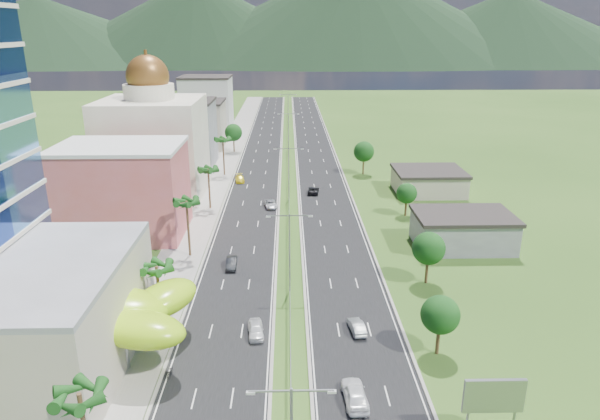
{
  "coord_description": "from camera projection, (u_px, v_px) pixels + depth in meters",
  "views": [
    {
      "loc": [
        -0.09,
        -54.82,
        33.85
      ],
      "look_at": [
        1.67,
        23.27,
        7.0
      ],
      "focal_mm": 32.0,
      "sensor_mm": 36.0,
      "label": 1
    }
  ],
  "objects": [
    {
      "name": "car_silver_right",
      "position": [
        357.0,
        326.0,
        62.37
      ],
      "size": [
        1.97,
        4.23,
        1.34
      ],
      "primitive_type": "imported",
      "rotation": [
        0.0,
        0.0,
        3.28
      ],
      "color": "#A6AAAD",
      "rests_on": "road_right"
    },
    {
      "name": "palm_tree_a",
      "position": [
        80.0,
        399.0,
        39.1
      ],
      "size": [
        3.6,
        3.6,
        9.1
      ],
      "color": "#47301C",
      "rests_on": "ground"
    },
    {
      "name": "lime_canopy",
      "position": [
        103.0,
        312.0,
        57.0
      ],
      "size": [
        18.0,
        15.0,
        7.4
      ],
      "color": "#9ED915",
      "rests_on": "ground"
    },
    {
      "name": "streetlight_median_e",
      "position": [
        288.0,
        106.0,
        193.0
      ],
      "size": [
        6.04,
        0.25,
        11.0
      ],
      "color": "gray",
      "rests_on": "ground"
    },
    {
      "name": "road_right",
      "position": [
        316.0,
        155.0,
        148.07
      ],
      "size": [
        11.0,
        260.0,
        0.04
      ],
      "primitive_type": "cube",
      "color": "black",
      "rests_on": "ground"
    },
    {
      "name": "leafy_tree_rc",
      "position": [
        407.0,
        193.0,
        99.7
      ],
      "size": [
        3.85,
        3.85,
        6.33
      ],
      "color": "#47301C",
      "rests_on": "ground"
    },
    {
      "name": "motorcycle",
      "position": [
        170.0,
        371.0,
        54.36
      ],
      "size": [
        0.72,
        1.97,
        1.24
      ],
      "primitive_type": "imported",
      "rotation": [
        0.0,
        0.0,
        -0.07
      ],
      "color": "black",
      "rests_on": "road_left"
    },
    {
      "name": "leafy_tree_rb",
      "position": [
        429.0,
        248.0,
        72.9
      ],
      "size": [
        4.55,
        4.55,
        7.47
      ],
      "color": "#47301C",
      "rests_on": "ground"
    },
    {
      "name": "shed_far",
      "position": [
        428.0,
        182.0,
        114.75
      ],
      "size": [
        14.0,
        12.0,
        4.4
      ],
      "primitive_type": "cube",
      "color": "#B5AC95",
      "rests_on": "ground"
    },
    {
      "name": "leafy_tree_rd",
      "position": [
        364.0,
        152.0,
        127.58
      ],
      "size": [
        4.9,
        4.9,
        8.05
      ],
      "color": "#47301C",
      "rests_on": "ground"
    },
    {
      "name": "car_dark_left",
      "position": [
        232.0,
        263.0,
        79.02
      ],
      "size": [
        1.66,
        4.35,
        1.41
      ],
      "primitive_type": "imported",
      "rotation": [
        0.0,
        0.0,
        0.04
      ],
      "color": "black",
      "rests_on": "road_left"
    },
    {
      "name": "billboard",
      "position": [
        494.0,
        398.0,
        44.74
      ],
      "size": [
        5.2,
        0.35,
        6.2
      ],
      "color": "gray",
      "rests_on": "ground"
    },
    {
      "name": "sidewalk_left",
      "position": [
        227.0,
        156.0,
        147.54
      ],
      "size": [
        7.0,
        260.0,
        0.12
      ],
      "primitive_type": "cube",
      "color": "gray",
      "rests_on": "ground"
    },
    {
      "name": "palm_tree_e",
      "position": [
        223.0,
        141.0,
        125.98
      ],
      "size": [
        3.6,
        3.6,
        9.4
      ],
      "color": "#47301C",
      "rests_on": "ground"
    },
    {
      "name": "car_white_near_right",
      "position": [
        355.0,
        394.0,
        50.56
      ],
      "size": [
        2.42,
        5.37,
        1.79
      ],
      "primitive_type": "imported",
      "rotation": [
        0.0,
        0.0,
        3.2
      ],
      "color": "white",
      "rests_on": "road_right"
    },
    {
      "name": "car_silver_mid_left",
      "position": [
        271.0,
        204.0,
        105.36
      ],
      "size": [
        2.93,
        4.99,
        1.3
      ],
      "primitive_type": "imported",
      "rotation": [
        0.0,
        0.0,
        0.17
      ],
      "color": "#AAADB2",
      "rests_on": "road_left"
    },
    {
      "name": "road_left",
      "position": [
        262.0,
        156.0,
        147.76
      ],
      "size": [
        11.0,
        260.0,
        0.04
      ],
      "primitive_type": "cube",
      "color": "black",
      "rests_on": "ground"
    },
    {
      "name": "palm_tree_d",
      "position": [
        208.0,
        171.0,
        102.6
      ],
      "size": [
        3.6,
        3.6,
        8.6
      ],
      "color": "#47301C",
      "rests_on": "ground"
    },
    {
      "name": "leafy_tree_lfar",
      "position": [
        233.0,
        133.0,
        150.51
      ],
      "size": [
        4.9,
        4.9,
        8.05
      ],
      "color": "#47301C",
      "rests_on": "ground"
    },
    {
      "name": "domed_building",
      "position": [
        153.0,
        141.0,
        110.54
      ],
      "size": [
        20.0,
        20.0,
        28.7
      ],
      "color": "beige",
      "rests_on": "ground"
    },
    {
      "name": "palm_tree_b",
      "position": [
        157.0,
        270.0,
        62.1
      ],
      "size": [
        3.6,
        3.6,
        8.1
      ],
      "color": "#47301C",
      "rests_on": "ground"
    },
    {
      "name": "streetlight_median_d",
      "position": [
        288.0,
        128.0,
        150.45
      ],
      "size": [
        6.04,
        0.25,
        11.0
      ],
      "color": "gray",
      "rests_on": "ground"
    },
    {
      "name": "shed_near",
      "position": [
        463.0,
        232.0,
        86.25
      ],
      "size": [
        15.0,
        10.0,
        5.0
      ],
      "primitive_type": "cube",
      "color": "gray",
      "rests_on": "ground"
    },
    {
      "name": "leafy_tree_ra",
      "position": [
        440.0,
        315.0,
        56.89
      ],
      "size": [
        4.2,
        4.2,
        6.9
      ],
      "color": "#47301C",
      "rests_on": "ground"
    },
    {
      "name": "streetlight_median_c",
      "position": [
        289.0,
        168.0,
        107.91
      ],
      "size": [
        6.04,
        0.25,
        11.0
      ],
      "color": "gray",
      "rests_on": "ground"
    },
    {
      "name": "midrise_white",
      "position": [
        207.0,
        106.0,
        177.51
      ],
      "size": [
        16.0,
        15.0,
        18.0
      ],
      "primitive_type": "cube",
      "color": "silver",
      "rests_on": "ground"
    },
    {
      "name": "car_white_near_left",
      "position": [
        256.0,
        329.0,
        61.65
      ],
      "size": [
        2.17,
        4.45,
        1.46
      ],
      "primitive_type": "imported",
      "rotation": [
        0.0,
        0.0,
        0.11
      ],
      "color": "white",
      "rests_on": "road_left"
    },
    {
      "name": "median_guardrail",
      "position": [
        289.0,
        170.0,
        130.69
      ],
      "size": [
        0.1,
        216.06,
        0.76
      ],
      "color": "gray",
      "rests_on": "ground"
    },
    {
      "name": "streetlight_median_b",
      "position": [
        290.0,
        245.0,
        70.09
      ],
      "size": [
        6.04,
        0.25,
        11.0
      ],
      "color": "gray",
      "rests_on": "ground"
    },
    {
      "name": "mountain_ridge",
      "position": [
        353.0,
        66.0,
        489.55
      ],
      "size": [
        860.0,
        140.0,
        90.0
      ],
      "primitive_type": null,
      "color": "black",
      "rests_on": "ground"
    },
    {
      "name": "midrise_beige",
      "position": [
        196.0,
        125.0,
        156.58
      ],
      "size": [
        16.0,
        15.0,
        13.0
      ],
      "primitive_type": "cube",
      "color": "#B5AC95",
      "rests_on": "ground"
    },
    {
      "name": "car_dark_far_right",
      "position": [
        313.0,
        190.0,
        114.3
      ],
      "size": [
        2.74,
        5.04,
        1.34
      ],
      "primitive_type": "imported",
      "rotation": [
        0.0,
        0.0,
        3.03
      ],
      "color": "black",
      "rests_on": "road_right"
    },
    {
      "name": "midrise_grey",
      "position": [
        182.0,
        134.0,
        135.29
      ],
      "size": [
        16.0,
        15.0,
        16.0
      ],
      "primitive_type": "cube",
      "color": "gray",
      "rests_on": "ground"
    },
    {
      "name": "pink_shophouse",
      "position": [
        123.0,
        192.0,
        90.05
      ],
      "size": [
        20.0,
        15.0,
        15.0
      ],
      "primitive_type": "cube",
      "color": "#C75851",
      "rests_on": "ground"
    },
    {
      "name": "car_yellow_far_left",
      "position": [
        240.0,
        179.0,
        122.86
      ],
      "size": [
        2.71,
        5.11,
        1.41
      ],
      "primitive_type": "imported",
      "rotation": [
        0.0,
        0.0,
        0.16
      ],
      "color": "gold",
      "rests_on": "road_left"
    },
    {
      "name": "palm_tree_c",
      "position": [
        187.0,
        204.0,
        80.54
      ],
      "size": [
        3.6,
        3.6,
        9.6
      ],
      "color": "#47301C",
      "rests_on": "ground"
    },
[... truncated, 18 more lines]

